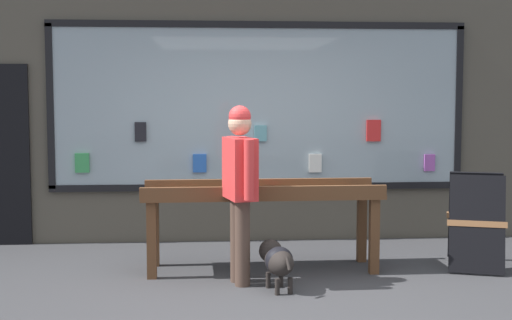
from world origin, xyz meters
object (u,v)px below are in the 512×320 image
Objects in this scene: person_browsing at (240,181)px; small_dog at (277,260)px; sandwich_board_sign at (476,220)px; display_table_main at (262,200)px.

small_dog is (0.32, -0.23, -0.69)m from person_browsing.
sandwich_board_sign is at bearing -92.24° from person_browsing.
person_browsing reaches higher than display_table_main.
display_table_main is 2.19m from sandwich_board_sign.
display_table_main is at bearing -6.88° from small_dog.
small_dog is (0.08, -0.75, -0.43)m from display_table_main.
sandwich_board_sign is (2.09, 0.70, 0.21)m from small_dog.
small_dog is at bearing -138.42° from person_browsing.
small_dog is 2.22m from sandwich_board_sign.
person_browsing reaches higher than sandwich_board_sign.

